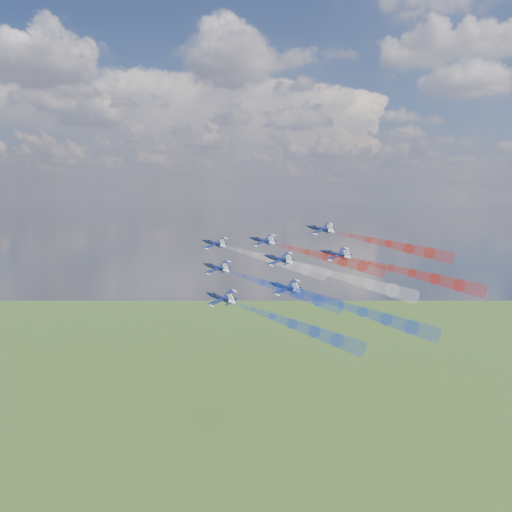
# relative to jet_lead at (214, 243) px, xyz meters

# --- Properties ---
(jet_lead) EXTENTS (14.65, 14.03, 7.53)m
(jet_lead) POSITION_rel_jet_lead_xyz_m (0.00, 0.00, 0.00)
(jet_lead) COLOR black
(trail_lead) EXTENTS (34.80, 23.95, 10.39)m
(trail_lead) POSITION_rel_jet_lead_xyz_m (20.56, -12.38, -3.52)
(trail_lead) COLOR white
(jet_inner_left) EXTENTS (14.65, 14.03, 7.53)m
(jet_inner_left) POSITION_rel_jet_lead_xyz_m (4.86, -16.67, -5.77)
(jet_inner_left) COLOR black
(trail_inner_left) EXTENTS (34.80, 23.95, 10.39)m
(trail_inner_left) POSITION_rel_jet_lead_xyz_m (25.42, -29.04, -9.30)
(trail_inner_left) COLOR blue
(jet_inner_right) EXTENTS (14.65, 14.03, 7.53)m
(jet_inner_right) POSITION_rel_jet_lead_xyz_m (15.72, 0.55, 1.07)
(jet_inner_right) COLOR black
(trail_inner_right) EXTENTS (34.80, 23.95, 10.39)m
(trail_inner_right) POSITION_rel_jet_lead_xyz_m (36.28, -11.83, -2.45)
(trail_inner_right) COLOR red
(jet_outer_left) EXTENTS (14.65, 14.03, 7.53)m
(jet_outer_left) POSITION_rel_jet_lead_xyz_m (10.27, -33.71, -11.73)
(jet_outer_left) COLOR black
(trail_outer_left) EXTENTS (34.80, 23.95, 10.39)m
(trail_outer_left) POSITION_rel_jet_lead_xyz_m (30.83, -46.08, -15.25)
(trail_outer_left) COLOR blue
(jet_center_third) EXTENTS (14.65, 14.03, 7.53)m
(jet_center_third) POSITION_rel_jet_lead_xyz_m (23.12, -15.17, -3.08)
(jet_center_third) COLOR black
(trail_center_third) EXTENTS (34.80, 23.95, 10.39)m
(trail_center_third) POSITION_rel_jet_lead_xyz_m (43.68, -27.55, -6.60)
(trail_center_third) COLOR white
(jet_outer_right) EXTENTS (14.65, 14.03, 7.53)m
(jet_outer_right) POSITION_rel_jet_lead_xyz_m (34.01, 3.39, 4.82)
(jet_outer_right) COLOR black
(trail_outer_right) EXTENTS (34.80, 23.95, 10.39)m
(trail_outer_right) POSITION_rel_jet_lead_xyz_m (54.57, -8.99, 1.30)
(trail_outer_right) COLOR red
(jet_rear_left) EXTENTS (14.65, 14.03, 7.53)m
(jet_rear_left) POSITION_rel_jet_lead_xyz_m (26.67, -28.32, -9.26)
(jet_rear_left) COLOR black
(trail_rear_left) EXTENTS (34.80, 23.95, 10.39)m
(trail_rear_left) POSITION_rel_jet_lead_xyz_m (47.23, -40.69, -12.78)
(trail_rear_left) COLOR blue
(jet_rear_right) EXTENTS (14.65, 14.03, 7.53)m
(jet_rear_right) POSITION_rel_jet_lead_xyz_m (39.52, -11.82, -1.71)
(jet_rear_right) COLOR black
(trail_rear_right) EXTENTS (34.80, 23.95, 10.39)m
(trail_rear_right) POSITION_rel_jet_lead_xyz_m (60.08, -24.20, -5.23)
(trail_rear_right) COLOR red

